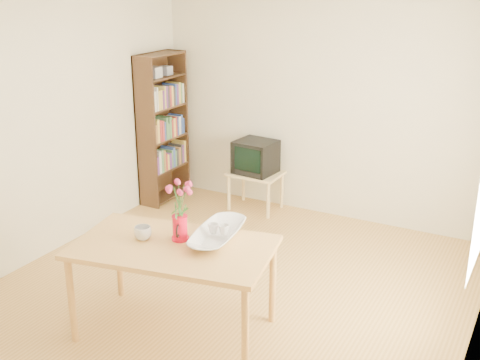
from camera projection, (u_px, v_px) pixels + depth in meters
The scene contains 11 objects.
room at pixel (226, 156), 4.82m from camera, with size 4.50×4.50×4.50m.
table at pixel (173, 254), 4.56m from camera, with size 1.63×1.12×0.75m.
tv_stand at pixel (255, 178), 7.08m from camera, with size 0.60×0.45×0.46m.
bookshelf at pixel (163, 133), 7.26m from camera, with size 0.28×0.70×1.80m.
pitcher at pixel (180, 229), 4.60m from camera, with size 0.13×0.20×0.20m.
flowers at pixel (179, 197), 4.51m from camera, with size 0.23×0.23×0.32m, color #E4356B, non-canonical shape.
mug at pixel (143, 233), 4.61m from camera, with size 0.14×0.14×0.11m, color white.
bowl at pixel (217, 212), 4.58m from camera, with size 0.47×0.47×0.44m, color white.
teacup_a at pixel (213, 216), 4.61m from camera, with size 0.07×0.07×0.07m, color white.
teacup_b at pixel (224, 217), 4.59m from camera, with size 0.07×0.07×0.07m, color white.
television at pixel (256, 156), 7.00m from camera, with size 0.48×0.45×0.38m.
Camera 1 is at (2.33, -3.99, 2.72)m, focal length 45.00 mm.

